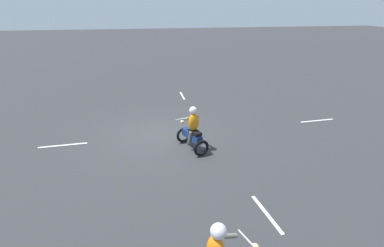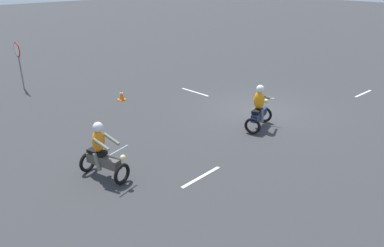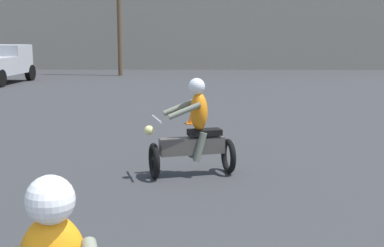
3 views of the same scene
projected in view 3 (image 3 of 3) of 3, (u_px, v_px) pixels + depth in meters
motorcycle_rider_background at (194, 134)px, 8.96m from camera, size 1.56×0.98×1.66m
traffic_cone_near_right at (200, 128)px, 12.33m from camera, size 0.32×0.32×0.42m
traffic_cone_far_right at (193, 116)px, 14.01m from camera, size 0.32×0.32×0.46m
lane_stripe_n at (53, 215)px, 7.13m from camera, size 0.22×1.56×0.01m
building_backdrop at (190, 8)px, 37.38m from camera, size 29.97×10.51×7.83m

